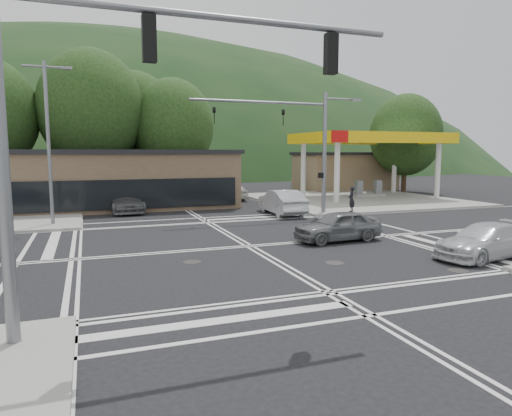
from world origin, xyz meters
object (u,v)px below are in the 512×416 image
object	(u,v)px
car_grey_center	(338,226)
car_queue_b	(228,190)
car_silver_east	(486,241)
car_northbound	(125,201)
pedestrian	(351,199)
car_queue_a	(282,202)

from	to	relation	value
car_grey_center	car_queue_b	world-z (taller)	car_queue_b
car_queue_b	car_silver_east	bearing A→B (deg)	88.09
car_grey_center	car_queue_b	size ratio (longest dim) A/B	0.89
car_northbound	car_queue_b	bearing A→B (deg)	27.53
car_grey_center	pedestrian	world-z (taller)	pedestrian
car_grey_center	pedestrian	distance (m)	9.63
car_queue_b	car_northbound	size ratio (longest dim) A/B	0.89
car_queue_a	car_grey_center	bearing A→B (deg)	84.75
car_grey_center	car_northbound	bearing A→B (deg)	-152.16
car_silver_east	car_northbound	xyz separation A→B (m)	(-12.19, 19.21, 0.10)
car_queue_a	pedestrian	distance (m)	4.67
car_silver_east	car_northbound	world-z (taller)	car_northbound
car_grey_center	car_silver_east	size ratio (longest dim) A/B	0.90
car_grey_center	pedestrian	size ratio (longest dim) A/B	2.45
car_queue_a	car_queue_b	size ratio (longest dim) A/B	1.06
car_grey_center	car_queue_a	bearing A→B (deg)	169.58
car_silver_east	car_queue_b	world-z (taller)	car_queue_b
car_queue_a	pedestrian	size ratio (longest dim) A/B	2.94
car_northbound	pedestrian	world-z (taller)	pedestrian
car_grey_center	car_queue_b	bearing A→B (deg)	175.29
car_grey_center	car_silver_east	world-z (taller)	car_grey_center
car_silver_east	pedestrian	world-z (taller)	pedestrian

